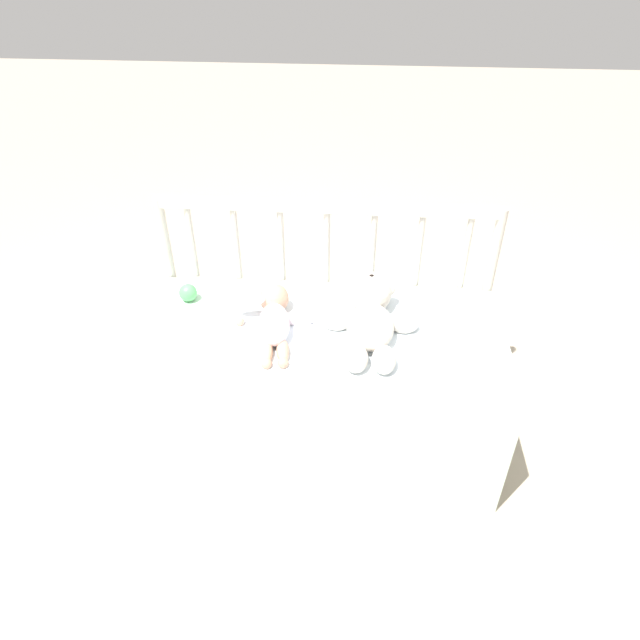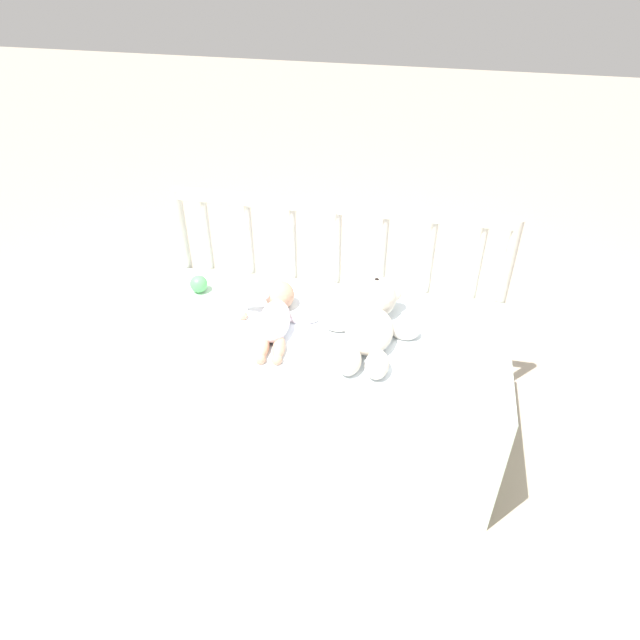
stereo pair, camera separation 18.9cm
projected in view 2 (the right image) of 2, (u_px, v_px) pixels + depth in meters
name	position (u px, v px, depth m)	size (l,w,h in m)	color
ground_plane	(320.00, 435.00, 2.24)	(12.00, 12.00, 0.00)	tan
crib_mattress	(320.00, 388.00, 2.08)	(1.25, 0.60, 0.51)	silver
crib_rail	(338.00, 263.00, 2.13)	(1.25, 0.04, 0.83)	beige
blanket	(325.00, 336.00, 1.91)	(0.84, 0.53, 0.01)	white
teddy_bear	(371.00, 320.00, 1.89)	(0.33, 0.44, 0.15)	silver
baby	(276.00, 315.00, 1.94)	(0.29, 0.38, 0.11)	white
toy_ball	(199.00, 284.00, 2.11)	(0.07, 0.07, 0.07)	#59BF66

